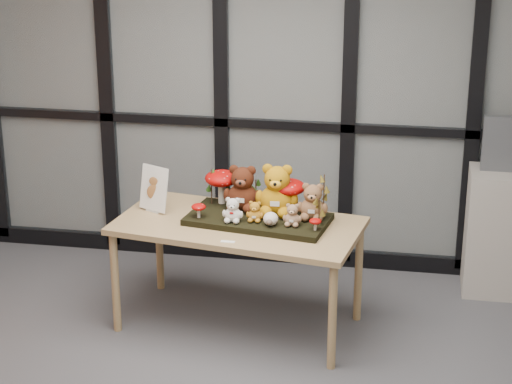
% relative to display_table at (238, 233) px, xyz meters
% --- Properties ---
extents(room_shell, '(5.00, 5.00, 5.00)m').
position_rel_display_table_xyz_m(room_shell, '(0.13, -1.43, 1.05)').
color(room_shell, beige).
rests_on(room_shell, floor).
extents(glass_partition, '(4.90, 0.06, 2.78)m').
position_rel_display_table_xyz_m(glass_partition, '(0.13, 1.04, 0.78)').
color(glass_partition, '#2D383F').
rests_on(glass_partition, floor).
extents(display_table, '(1.60, 0.98, 0.70)m').
position_rel_display_table_xyz_m(display_table, '(0.00, 0.00, 0.00)').
color(display_table, tan).
rests_on(display_table, floor).
extents(diorama_tray, '(0.92, 0.56, 0.04)m').
position_rel_display_table_xyz_m(diorama_tray, '(0.12, 0.04, 0.09)').
color(diorama_tray, black).
rests_on(diorama_tray, display_table).
extents(bear_pooh_yellow, '(0.30, 0.28, 0.35)m').
position_rel_display_table_xyz_m(bear_pooh_yellow, '(0.23, 0.11, 0.28)').
color(bear_pooh_yellow, '#B77B0C').
rests_on(bear_pooh_yellow, diorama_tray).
extents(bear_brown_medium, '(0.27, 0.26, 0.32)m').
position_rel_display_table_xyz_m(bear_brown_medium, '(0.00, 0.15, 0.26)').
color(bear_brown_medium, '#40190C').
rests_on(bear_brown_medium, diorama_tray).
extents(bear_tan_back, '(0.22, 0.20, 0.25)m').
position_rel_display_table_xyz_m(bear_tan_back, '(0.45, 0.07, 0.23)').
color(bear_tan_back, brown).
rests_on(bear_tan_back, diorama_tray).
extents(bear_small_yellow, '(0.12, 0.11, 0.14)m').
position_rel_display_table_xyz_m(bear_small_yellow, '(0.11, -0.04, 0.17)').
color(bear_small_yellow, '#BA771C').
rests_on(bear_small_yellow, diorama_tray).
extents(bear_white_bow, '(0.15, 0.14, 0.17)m').
position_rel_display_table_xyz_m(bear_white_bow, '(-0.02, -0.07, 0.19)').
color(bear_white_bow, silver).
rests_on(bear_white_bow, diorama_tray).
extents(bear_beige_small, '(0.13, 0.12, 0.15)m').
position_rel_display_table_xyz_m(bear_beige_small, '(0.35, -0.07, 0.18)').
color(bear_beige_small, '#A07756').
rests_on(bear_beige_small, diorama_tray).
extents(plush_cream_hedgehog, '(0.08, 0.07, 0.09)m').
position_rel_display_table_xyz_m(plush_cream_hedgehog, '(0.22, -0.09, 0.15)').
color(plush_cream_hedgehog, silver).
rests_on(plush_cream_hedgehog, diorama_tray).
extents(mushroom_back_left, '(0.21, 0.21, 0.24)m').
position_rel_display_table_xyz_m(mushroom_back_left, '(-0.15, 0.23, 0.22)').
color(mushroom_back_left, '#990604').
rests_on(mushroom_back_left, diorama_tray).
extents(mushroom_back_right, '(0.21, 0.21, 0.23)m').
position_rel_display_table_xyz_m(mushroom_back_right, '(0.29, 0.15, 0.22)').
color(mushroom_back_right, '#990604').
rests_on(mushroom_back_right, diorama_tray).
extents(mushroom_front_left, '(0.09, 0.09, 0.10)m').
position_rel_display_table_xyz_m(mushroom_front_left, '(-0.24, -0.04, 0.15)').
color(mushroom_front_left, '#990604').
rests_on(mushroom_front_left, diorama_tray).
extents(mushroom_front_right, '(0.07, 0.07, 0.08)m').
position_rel_display_table_xyz_m(mushroom_front_right, '(0.49, -0.12, 0.14)').
color(mushroom_front_right, '#990604').
rests_on(mushroom_front_right, diorama_tray).
extents(sprig_green_far_left, '(0.05, 0.05, 0.23)m').
position_rel_display_table_xyz_m(sprig_green_far_left, '(-0.21, 0.21, 0.22)').
color(sprig_green_far_left, '#133B0D').
rests_on(sprig_green_far_left, diorama_tray).
extents(sprig_green_mid_left, '(0.05, 0.05, 0.21)m').
position_rel_display_table_xyz_m(sprig_green_mid_left, '(-0.10, 0.23, 0.21)').
color(sprig_green_mid_left, '#133B0D').
rests_on(sprig_green_mid_left, diorama_tray).
extents(sprig_dry_far_right, '(0.05, 0.05, 0.29)m').
position_rel_display_table_xyz_m(sprig_dry_far_right, '(0.52, 0.07, 0.25)').
color(sprig_dry_far_right, brown).
rests_on(sprig_dry_far_right, diorama_tray).
extents(sprig_dry_mid_right, '(0.05, 0.05, 0.18)m').
position_rel_display_table_xyz_m(sprig_dry_mid_right, '(0.50, -0.04, 0.19)').
color(sprig_dry_mid_right, brown).
rests_on(sprig_dry_mid_right, diorama_tray).
extents(sprig_green_centre, '(0.05, 0.05, 0.18)m').
position_rel_display_table_xyz_m(sprig_green_centre, '(0.07, 0.22, 0.19)').
color(sprig_green_centre, '#133B0D').
rests_on(sprig_green_centre, diorama_tray).
extents(sign_holder, '(0.21, 0.14, 0.30)m').
position_rel_display_table_xyz_m(sign_holder, '(-0.56, 0.11, 0.20)').
color(sign_holder, silver).
rests_on(sign_holder, display_table).
extents(label_card, '(0.08, 0.03, 0.00)m').
position_rel_display_table_xyz_m(label_card, '(-0.00, -0.30, 0.07)').
color(label_card, white).
rests_on(label_card, display_table).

